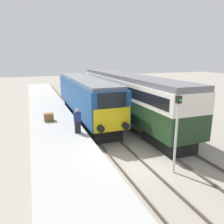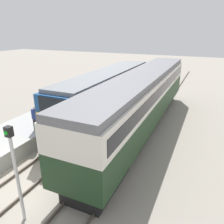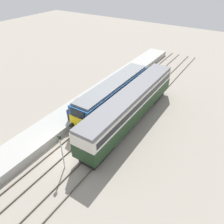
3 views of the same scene
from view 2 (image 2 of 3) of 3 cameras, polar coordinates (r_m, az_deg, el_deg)
ground_plane at (r=11.79m, az=-23.32°, el=-17.40°), size 120.00×120.00×0.00m
platform_left at (r=18.73m, az=-12.88°, el=-0.15°), size 3.50×50.00×0.91m
rails_near_track at (r=14.88m, az=-9.36°, el=-7.15°), size 1.51×60.00×0.14m
rails_far_track at (r=13.49m, az=3.02°, el=-10.01°), size 1.50×60.00×0.14m
locomotive at (r=18.24m, az=-1.01°, el=5.40°), size 2.70×14.49×3.82m
passenger_carriage at (r=15.65m, az=8.00°, el=4.09°), size 2.75×18.15×4.19m
person_on_platform at (r=14.60m, az=-19.24°, el=-1.57°), size 0.44×0.26×1.62m
signal_post at (r=8.70m, az=-23.93°, el=-13.22°), size 0.24×0.28×3.96m
luggage_crate at (r=18.15m, az=-15.27°, el=1.48°), size 0.70×0.56×0.60m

